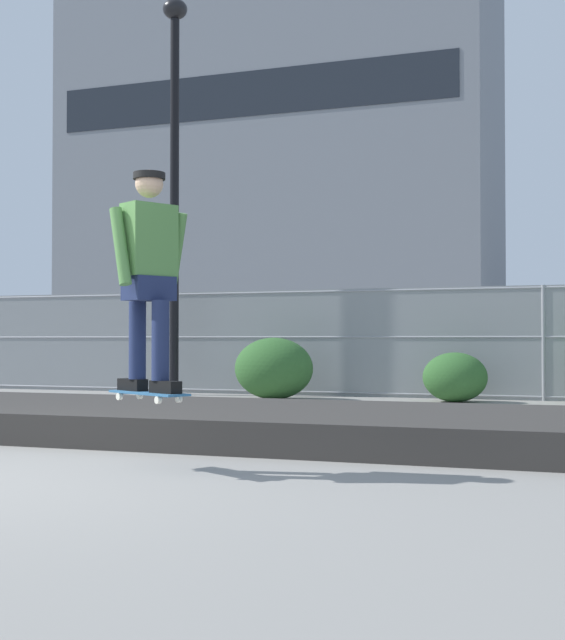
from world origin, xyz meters
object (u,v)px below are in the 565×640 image
parked_car_mid (446,347)px  shrub_left (274,368)px  skateboard (149,394)px  parked_car_near (181,346)px  shrub_center (455,377)px  skater (149,267)px  street_lamp (175,149)px

parked_car_mid → shrub_left: 4.18m
skateboard → shrub_left: bearing=103.1°
parked_car_near → shrub_center: parked_car_near is taller
shrub_left → shrub_center: (2.88, 0.34, -0.12)m
shrub_left → parked_car_mid: bearing=57.0°
skater → shrub_left: 7.86m
parked_car_near → shrub_center: size_ratio=4.38×
shrub_left → shrub_center: shrub_left is taller
skateboard → shrub_center: 8.01m
parked_car_near → shrub_left: bearing=-45.5°
skateboard → shrub_left: 7.79m
skater → shrub_center: 8.09m
parked_car_mid → shrub_center: (0.62, -3.15, -0.45)m
skater → skateboard: bearing=-45.0°
parked_car_mid → skater: bearing=-92.6°
skateboard → skater: skater is taller
skater → street_lamp: street_lamp is taller
parked_car_near → skater: bearing=-65.1°
skater → parked_car_near: 12.12m
parked_car_mid → shrub_center: parked_car_mid is taller
skateboard → parked_car_near: bearing=114.9°
skater → parked_car_near: (-5.09, 10.97, -0.69)m
street_lamp → shrub_center: (4.95, -0.18, -3.98)m
shrub_left → parked_car_near: bearing=134.5°
skateboard → shrub_center: (1.12, 7.93, -0.19)m
skateboard → shrub_left: shrub_left is taller
skater → street_lamp: bearing=115.3°
skater → parked_car_near: skater is taller
skateboard → shrub_left: (-1.77, 7.59, -0.07)m
parked_car_near → shrub_left: size_ratio=3.38×
parked_car_mid → shrub_left: (-2.27, -3.49, -0.33)m
parked_car_near → shrub_left: parked_car_near is taller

